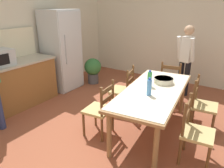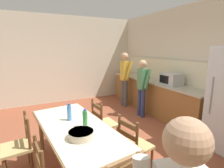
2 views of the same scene
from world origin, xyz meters
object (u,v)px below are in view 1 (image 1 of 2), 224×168
serving_bowl (164,80)px  chair_head_end (170,82)px  chair_side_far_left (100,110)px  person_by_table (186,57)px  chair_side_far_right (123,90)px  refrigerator (62,50)px  bottle_near_centre (149,87)px  potted_plant (93,69)px  dining_table (153,94)px  chair_side_near_right (202,105)px  chair_side_near_left (195,132)px  bottle_off_centre (150,79)px

serving_bowl → chair_head_end: 1.01m
chair_side_far_left → person_by_table: size_ratio=0.57×
chair_side_far_right → refrigerator: bearing=-110.5°
refrigerator → bottle_near_centre: refrigerator is taller
bottle_near_centre → chair_head_end: 1.61m
potted_plant → dining_table: bearing=-120.0°
chair_side_near_right → potted_plant: (0.77, 2.91, -0.06)m
chair_side_near_left → person_by_table: 2.39m
dining_table → potted_plant: (1.30, 2.25, -0.29)m
potted_plant → chair_side_near_right: bearing=-104.8°
bottle_near_centre → chair_side_near_left: size_ratio=0.30×
refrigerator → potted_plant: (0.64, -0.43, -0.56)m
dining_table → chair_side_far_right: size_ratio=2.30×
bottle_off_centre → chair_side_far_right: bottle_off_centre is taller
chair_side_near_left → chair_side_far_left: bearing=91.3°
chair_side_near_right → chair_side_far_left: bearing=122.6°
bottle_off_centre → chair_side_near_right: size_ratio=0.30×
bottle_off_centre → chair_head_end: (1.20, 0.03, -0.44)m
refrigerator → dining_table: bearing=-103.7°
chair_side_near_right → potted_plant: size_ratio=1.36×
serving_bowl → chair_side_far_left: 1.18m
chair_head_end → bottle_off_centre: bearing=80.9°
person_by_table → chair_side_far_left: bearing=-2.1°
serving_bowl → chair_side_far_right: chair_side_far_right is taller
serving_bowl → chair_side_near_right: bearing=-74.5°
chair_side_near_left → chair_side_far_right: same height
dining_table → chair_head_end: 1.32m
chair_side_far_left → chair_side_far_right: bearing=-179.0°
dining_table → bottle_near_centre: 0.32m
refrigerator → chair_head_end: 2.65m
bottle_near_centre → bottle_off_centre: size_ratio=1.00×
chair_side_near_right → chair_side_near_left: size_ratio=1.00×
bottle_off_centre → chair_side_near_left: (-0.45, -0.88, -0.44)m
dining_table → chair_side_far_left: size_ratio=2.30×
refrigerator → chair_head_end: size_ratio=2.07×
dining_table → chair_side_near_left: chair_side_near_left is taller
chair_side_far_left → potted_plant: (1.83, 1.59, -0.06)m
refrigerator → person_by_table: (1.19, -2.64, -0.05)m
bottle_near_centre → person_by_table: person_by_table is taller
serving_bowl → chair_side_far_right: (0.01, 0.79, -0.37)m
refrigerator → serving_bowl: size_ratio=5.90×
bottle_near_centre → chair_head_end: bearing=6.6°
bottle_near_centre → serving_bowl: (0.60, 0.01, -0.07)m
bottle_off_centre → dining_table: bearing=-126.7°
serving_bowl → chair_side_far_right: 0.87m
dining_table → chair_side_far_right: chair_side_far_right is taller
refrigerator → chair_side_far_left: 2.40m
dining_table → chair_head_end: bearing=6.6°
bottle_near_centre → chair_side_far_left: bottle_near_centre is taller
dining_table → potted_plant: bearing=60.0°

